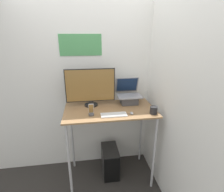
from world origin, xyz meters
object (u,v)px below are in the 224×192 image
(monitor, at_px, (90,88))
(laptop, at_px, (129,97))
(mouse, at_px, (132,113))
(keyboard, at_px, (114,115))
(cell_phone, at_px, (91,112))
(computer_tower, at_px, (110,161))

(monitor, bearing_deg, laptop, 0.92)
(mouse, bearing_deg, keyboard, 178.87)
(monitor, bearing_deg, mouse, -37.12)
(mouse, height_order, cell_phone, cell_phone)
(laptop, bearing_deg, computer_tower, -158.79)
(laptop, bearing_deg, cell_phone, -149.39)
(keyboard, bearing_deg, computer_tower, 92.78)
(keyboard, xyz_separation_m, computer_tower, (-0.01, 0.26, -0.89))
(laptop, distance_m, keyboard, 0.47)
(computer_tower, bearing_deg, keyboard, -87.22)
(laptop, distance_m, cell_phone, 0.63)
(cell_phone, relative_size, computer_tower, 0.35)
(laptop, relative_size, monitor, 0.53)
(laptop, height_order, monitor, monitor)
(mouse, bearing_deg, monitor, 142.88)
(laptop, bearing_deg, keyboard, -126.71)
(laptop, distance_m, mouse, 0.38)
(cell_phone, bearing_deg, mouse, -5.91)
(monitor, height_order, computer_tower, monitor)
(laptop, xyz_separation_m, keyboard, (-0.27, -0.37, -0.09))
(keyboard, bearing_deg, cell_phone, 170.22)
(monitor, bearing_deg, computer_tower, -22.54)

